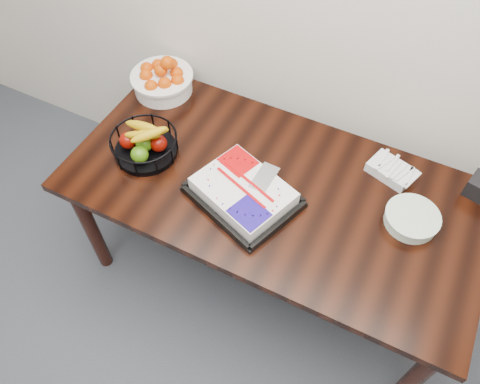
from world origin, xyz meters
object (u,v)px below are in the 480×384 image
at_px(tangerine_bowl, 162,77).
at_px(fruit_basket, 144,143).
at_px(cake_tray, 243,192).
at_px(plate_stack, 412,219).
at_px(table, 272,197).

distance_m(tangerine_bowl, fruit_basket, 0.43).
bearing_deg(cake_tray, tangerine_bowl, 147.22).
bearing_deg(fruit_basket, plate_stack, 8.06).
bearing_deg(plate_stack, cake_tray, -163.54).
xyz_separation_m(fruit_basket, plate_stack, (1.17, 0.17, -0.04)).
bearing_deg(fruit_basket, tangerine_bowl, 111.79).
bearing_deg(cake_tray, plate_stack, 16.46).
xyz_separation_m(tangerine_bowl, fruit_basket, (0.16, -0.40, -0.02)).
relative_size(cake_tray, fruit_basket, 1.74).
height_order(table, cake_tray, cake_tray).
distance_m(cake_tray, fruit_basket, 0.51).
bearing_deg(cake_tray, fruit_basket, 176.64).
height_order(table, tangerine_bowl, tangerine_bowl).
bearing_deg(table, cake_tray, -125.85).
height_order(fruit_basket, plate_stack, fruit_basket).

